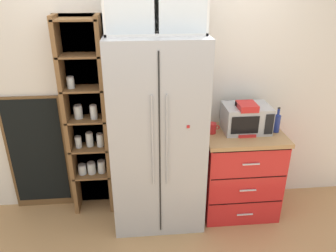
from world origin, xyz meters
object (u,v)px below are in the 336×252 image
at_px(refrigerator, 157,135).
at_px(microwave, 246,118).
at_px(bottle_cobalt, 277,121).
at_px(bottle_clear, 242,117).
at_px(mug_red, 212,128).
at_px(chalkboard_menu, 38,154).
at_px(coffee_maker, 245,118).

bearing_deg(refrigerator, microwave, 5.32).
height_order(bottle_cobalt, bottle_clear, bottle_clear).
distance_m(microwave, mug_red, 0.35).
bearing_deg(refrigerator, chalkboard_menu, 166.67).
bearing_deg(bottle_clear, refrigerator, -171.44).
bearing_deg(microwave, mug_red, -176.04).
bearing_deg(refrigerator, bottle_cobalt, 1.10).
distance_m(refrigerator, chalkboard_menu, 1.28).
relative_size(bottle_cobalt, chalkboard_menu, 0.20).
height_order(microwave, mug_red, microwave).
distance_m(microwave, coffee_maker, 0.06).
height_order(bottle_clear, chalkboard_menu, chalkboard_menu).
xyz_separation_m(refrigerator, coffee_maker, (0.84, 0.04, 0.13)).
bearing_deg(refrigerator, mug_red, 6.19).
height_order(mug_red, bottle_cobalt, bottle_cobalt).
bearing_deg(microwave, coffee_maker, -123.43).
relative_size(refrigerator, mug_red, 14.97).
xyz_separation_m(bottle_cobalt, bottle_clear, (-0.32, 0.10, 0.02)).
xyz_separation_m(refrigerator, chalkboard_menu, (-1.21, 0.29, -0.30)).
relative_size(microwave, mug_red, 3.55).
xyz_separation_m(refrigerator, bottle_cobalt, (1.16, 0.02, 0.09)).
height_order(refrigerator, microwave, refrigerator).
bearing_deg(mug_red, coffee_maker, -3.41).
bearing_deg(bottle_clear, mug_red, -167.50).
xyz_separation_m(bottle_cobalt, chalkboard_menu, (-2.37, 0.27, -0.38)).
height_order(refrigerator, mug_red, refrigerator).
bearing_deg(refrigerator, coffee_maker, 2.64).
distance_m(microwave, chalkboard_menu, 2.13).
bearing_deg(chalkboard_menu, coffee_maker, -6.91).
height_order(refrigerator, bottle_cobalt, refrigerator).
relative_size(microwave, coffee_maker, 1.42).
xyz_separation_m(microwave, coffee_maker, (-0.03, -0.04, 0.03)).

